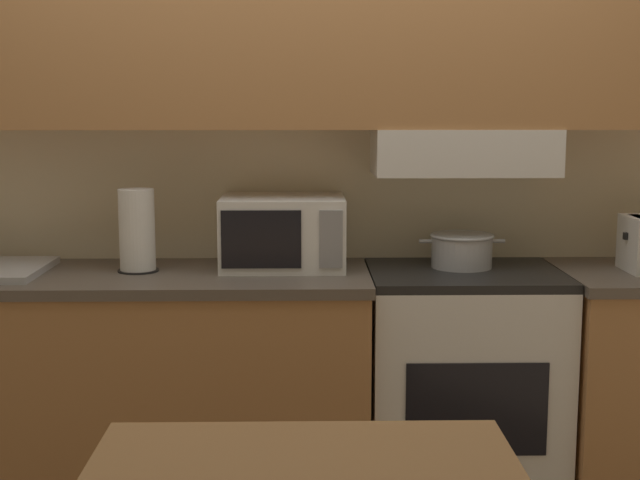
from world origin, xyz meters
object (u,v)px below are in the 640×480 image
at_px(stove_range, 463,398).
at_px(cooking_pot, 463,249).
at_px(paper_towel_roll, 138,231).
at_px(microwave, 284,232).

relative_size(stove_range, cooking_pot, 3.05).
distance_m(stove_range, cooking_pot, 0.53).
bearing_deg(paper_towel_roll, microwave, 8.15).
bearing_deg(cooking_pot, paper_towel_roll, -177.26).
bearing_deg(paper_towel_roll, cooking_pot, 2.74).
xyz_separation_m(stove_range, microwave, (-0.63, 0.08, 0.59)).
xyz_separation_m(cooking_pot, paper_towel_roll, (-1.13, -0.05, 0.08)).
height_order(cooking_pot, microwave, microwave).
xyz_separation_m(cooking_pot, microwave, (-0.63, 0.02, 0.06)).
distance_m(microwave, paper_towel_roll, 0.50).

